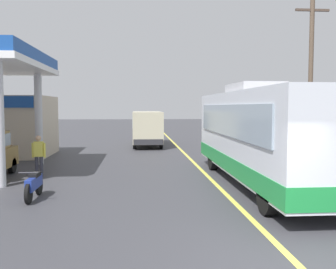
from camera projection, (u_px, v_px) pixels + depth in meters
The scene contains 7 objects.
ground at pixel (178, 147), 26.86m from camera, with size 120.00×120.00×0.00m, color #38383D.
lane_divider_stripe at pixel (187, 156), 21.89m from camera, with size 0.16×50.00×0.01m, color #D8CC4C.
coach_bus_main at pixel (262, 137), 13.83m from camera, with size 2.60×11.04×3.69m.
minibus_opposing_lane at pixel (147, 125), 27.59m from camera, with size 2.04×6.13×2.44m.
motorcycle_parked_forecourt at pixel (34, 184), 11.71m from camera, with size 0.55×1.80×0.92m.
pedestrian_near_pump at pixel (39, 154), 15.35m from camera, with size 0.55×0.22×1.66m.
utility_pole_roadside at pixel (311, 76), 20.20m from camera, with size 1.80×0.24×8.40m.
Camera 1 is at (-2.83, -6.58, 2.80)m, focal length 41.24 mm.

